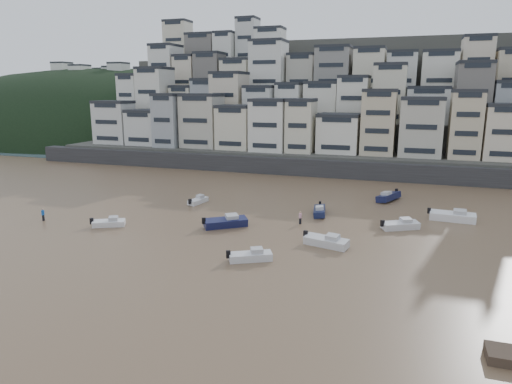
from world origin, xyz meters
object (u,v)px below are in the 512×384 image
(boat_d, at_px, (400,224))
(boat_f, at_px, (198,200))
(boat_e, at_px, (320,210))
(person_pink, at_px, (300,218))
(person_blue, at_px, (43,215))
(boat_i, at_px, (389,196))
(boat_j, at_px, (109,222))
(boat_c, at_px, (226,221))
(boat_g, at_px, (453,215))
(boat_a, at_px, (250,255))
(boat_b, at_px, (326,240))

(boat_d, xyz_separation_m, boat_f, (-30.56, 3.97, -0.12))
(boat_e, height_order, person_pink, person_pink)
(boat_e, xyz_separation_m, person_blue, (-35.22, -15.15, 0.14))
(boat_i, distance_m, boat_e, 14.90)
(boat_j, height_order, boat_d, boat_d)
(boat_i, bearing_deg, boat_c, -18.55)
(boat_g, bearing_deg, person_blue, -157.49)
(boat_a, relative_size, boat_j, 1.10)
(boat_c, relative_size, boat_d, 1.16)
(boat_c, distance_m, boat_d, 22.53)
(boat_i, distance_m, boat_d, 15.66)
(boat_i, relative_size, boat_f, 1.37)
(boat_j, xyz_separation_m, boat_d, (36.23, 10.97, 0.11))
(boat_c, height_order, boat_j, boat_c)
(boat_a, relative_size, boat_f, 1.12)
(boat_i, xyz_separation_m, boat_g, (8.87, -9.30, 0.05))
(boat_f, relative_size, boat_b, 0.78)
(boat_c, relative_size, boat_g, 0.96)
(boat_c, height_order, boat_a, boat_c)
(boat_i, distance_m, person_pink, 20.24)
(boat_d, distance_m, boat_f, 30.81)
(boat_d, xyz_separation_m, boat_b, (-7.87, -9.54, 0.04))
(person_blue, bearing_deg, person_pink, 16.18)
(boat_g, distance_m, person_blue, 55.91)
(boat_j, bearing_deg, boat_f, 42.50)
(boat_a, relative_size, boat_d, 0.94)
(boat_a, xyz_separation_m, boat_e, (3.43, 20.11, 0.05))
(boat_e, relative_size, person_pink, 3.07)
(boat_g, bearing_deg, boat_j, -154.19)
(boat_d, distance_m, person_blue, 47.80)
(boat_g, height_order, boat_d, boat_g)
(boat_a, relative_size, boat_b, 0.88)
(boat_i, relative_size, boat_b, 1.08)
(boat_j, height_order, person_pink, person_pink)
(boat_b, xyz_separation_m, person_blue, (-38.51, -2.03, 0.10))
(boat_a, xyz_separation_m, person_pink, (1.87, 14.73, 0.20))
(boat_j, bearing_deg, boat_e, 3.42)
(boat_f, bearing_deg, boat_j, 169.08)
(boat_i, relative_size, boat_j, 1.34)
(boat_f, bearing_deg, person_blue, 144.37)
(boat_i, bearing_deg, boat_j, -28.99)
(boat_a, distance_m, person_pink, 14.85)
(boat_g, height_order, boat_f, boat_g)
(boat_a, xyz_separation_m, boat_b, (6.73, 6.99, 0.09))
(boat_g, relative_size, boat_e, 1.20)
(boat_i, relative_size, person_pink, 3.47)
(boat_g, xyz_separation_m, boat_f, (-37.18, -2.23, -0.28))
(person_blue, bearing_deg, boat_d, 14.01)
(boat_c, height_order, boat_g, boat_g)
(boat_c, xyz_separation_m, person_pink, (8.90, 4.49, 0.03))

